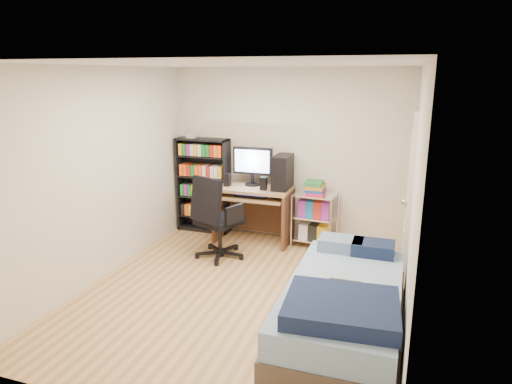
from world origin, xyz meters
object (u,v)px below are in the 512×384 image
(media_shelf, at_px, (203,184))
(computer_desk, at_px, (262,192))
(office_chair, at_px, (217,232))
(bed, at_px, (344,305))

(media_shelf, distance_m, computer_desk, 1.01)
(media_shelf, bearing_deg, office_chair, -56.56)
(office_chair, distance_m, bed, 2.26)
(media_shelf, bearing_deg, bed, -41.92)
(computer_desk, bearing_deg, media_shelf, 171.47)
(media_shelf, distance_m, office_chair, 1.21)
(office_chair, height_order, bed, office_chair)
(media_shelf, distance_m, bed, 3.38)
(bed, bearing_deg, computer_desk, 125.57)
(office_chair, bearing_deg, computer_desk, 87.91)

